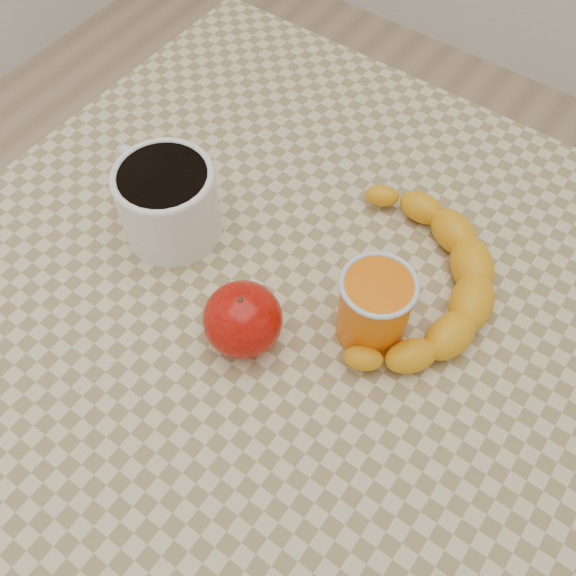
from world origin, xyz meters
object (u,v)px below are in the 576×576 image
Objects in this scene: orange_juice_glass at (374,307)px; banana at (414,279)px; table at (288,336)px; apple at (243,319)px; coffee_mug at (166,199)px.

orange_juice_glass is 0.27× the size of banana.
orange_juice_glass is at bearing 11.06° from table.
apple is at bearing -142.51° from banana.
banana reaches higher than table.
banana is at bearing 17.76° from coffee_mug.
coffee_mug is 0.26m from orange_juice_glass.
table is 0.16m from orange_juice_glass.
coffee_mug reaches higher than banana.
banana is at bearing 81.01° from orange_juice_glass.
banana is (0.01, 0.07, -0.02)m from orange_juice_glass.
table is at bearing 82.69° from apple.
table is 4.87× the size of coffee_mug.
apple reaches higher than banana.
apple is at bearing -22.77° from coffee_mug.
coffee_mug is at bearing -178.44° from banana.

